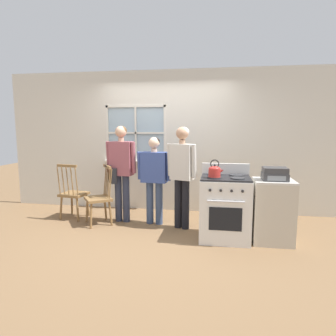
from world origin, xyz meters
The scene contains 13 objects.
ground_plane centered at (0.00, 0.00, 0.00)m, with size 16.00×16.00×0.00m, color brown.
wall_back centered at (0.03, 1.40, 1.34)m, with size 6.40×0.16×2.70m.
chair_by_window centered at (-0.97, 0.34, 0.44)m, with size 0.57×0.57×0.99m.
chair_near_wall centered at (-1.56, 0.56, 0.44)m, with size 0.47×0.46×0.99m.
person_elderly_left centered at (-0.63, 0.53, 0.99)m, with size 0.53×0.24×1.65m.
person_teen_center centered at (-0.06, 0.50, 0.88)m, with size 0.58×0.25×1.47m.
person_adult_right centered at (0.43, 0.35, 0.98)m, with size 0.50×0.31×1.64m.
stove centered at (1.10, -0.01, 0.47)m, with size 0.71×0.68×1.08m.
kettle centered at (0.94, -0.14, 1.02)m, with size 0.21×0.17×0.25m.
potted_plant centered at (-0.75, 1.31, 1.05)m, with size 0.16×0.16×0.31m.
handbag centered at (-0.78, 0.48, 0.82)m, with size 0.25×0.25×0.31m.
side_counter centered at (1.77, -0.02, 0.45)m, with size 0.55×0.50×0.90m.
stereo centered at (1.77, -0.04, 0.99)m, with size 0.34×0.29×0.18m.
Camera 1 is at (0.97, -4.33, 1.65)m, focal length 32.00 mm.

